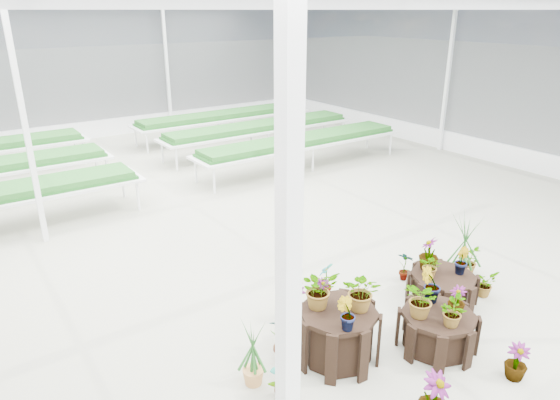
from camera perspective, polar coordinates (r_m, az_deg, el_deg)
ground_plane at (r=8.34m, az=1.43°, el=-9.30°), size 24.00×24.00×0.00m
greenhouse_shell at (r=7.47m, az=1.59°, el=5.79°), size 18.00×24.00×4.50m
steel_frame at (r=7.47m, az=1.59°, el=5.79°), size 18.00×24.00×4.50m
nursery_benches at (r=14.19m, az=-16.10°, el=4.65°), size 16.00×7.00×0.84m
plinth_tall at (r=6.58m, az=6.60°, el=-15.01°), size 1.11×1.11×0.71m
plinth_mid at (r=7.06m, az=17.49°, el=-14.09°), size 1.03×1.03×0.53m
plinth_low at (r=8.12m, az=18.01°, el=-9.51°), size 1.05×1.05×0.46m
nursery_plants at (r=7.08m, az=12.90°, el=-10.45°), size 4.89×3.13×1.32m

